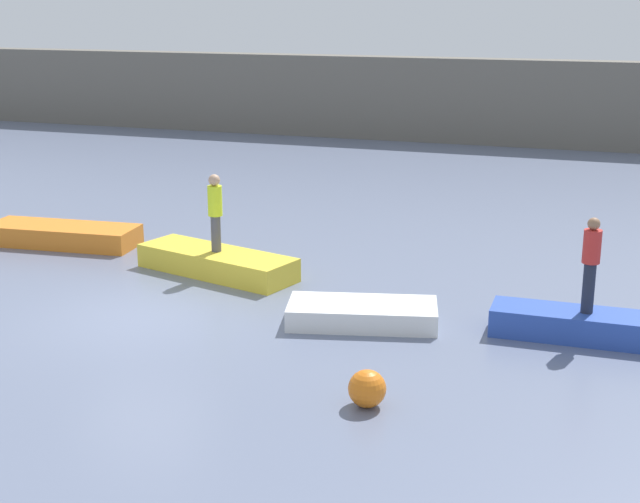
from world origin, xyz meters
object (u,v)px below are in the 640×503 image
at_px(rowboat_blue, 585,326).
at_px(rowboat_yellow, 217,263).
at_px(person_red_shirt, 591,260).
at_px(rowboat_white, 362,314).
at_px(mooring_buoy, 367,389).
at_px(rowboat_orange, 63,235).
at_px(person_hiviz_shirt, 215,208).

bearing_deg(rowboat_blue, rowboat_yellow, 168.76).
bearing_deg(person_red_shirt, rowboat_yellow, 169.62).
bearing_deg(rowboat_white, mooring_buoy, -86.18).
relative_size(rowboat_yellow, rowboat_blue, 1.12).
bearing_deg(rowboat_white, rowboat_orange, 146.99).
xyz_separation_m(rowboat_orange, rowboat_blue, (12.83, -2.48, 0.00)).
height_order(rowboat_yellow, rowboat_white, rowboat_yellow).
distance_m(person_red_shirt, mooring_buoy, 5.14).
distance_m(rowboat_orange, person_hiviz_shirt, 5.01).
relative_size(rowboat_orange, mooring_buoy, 6.51).
xyz_separation_m(rowboat_yellow, person_red_shirt, (8.08, -1.48, 1.23)).
bearing_deg(rowboat_orange, rowboat_yellow, -17.21).
distance_m(rowboat_yellow, person_hiviz_shirt, 1.25).
bearing_deg(person_red_shirt, rowboat_white, -171.96).
xyz_separation_m(rowboat_white, person_red_shirt, (4.06, 0.57, 1.29)).
relative_size(rowboat_blue, person_hiviz_shirt, 1.93).
bearing_deg(rowboat_blue, rowboat_white, -172.82).
relative_size(rowboat_orange, rowboat_yellow, 1.00).
bearing_deg(person_hiviz_shirt, rowboat_yellow, 90.00).
relative_size(rowboat_orange, rowboat_blue, 1.13).
relative_size(rowboat_white, mooring_buoy, 4.82).
relative_size(rowboat_orange, person_hiviz_shirt, 2.18).
xyz_separation_m(rowboat_orange, mooring_buoy, (9.85, -6.50, 0.04)).
bearing_deg(person_red_shirt, person_hiviz_shirt, 169.62).
distance_m(rowboat_white, person_hiviz_shirt, 4.70).
height_order(rowboat_orange, mooring_buoy, mooring_buoy).
xyz_separation_m(rowboat_blue, mooring_buoy, (-2.97, -4.01, 0.04)).
distance_m(rowboat_white, mooring_buoy, 3.61).
relative_size(person_hiviz_shirt, person_red_shirt, 0.99).
xyz_separation_m(rowboat_white, mooring_buoy, (1.09, -3.44, 0.09)).
xyz_separation_m(rowboat_yellow, rowboat_white, (4.02, -2.05, -0.06)).
distance_m(rowboat_yellow, mooring_buoy, 7.50).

